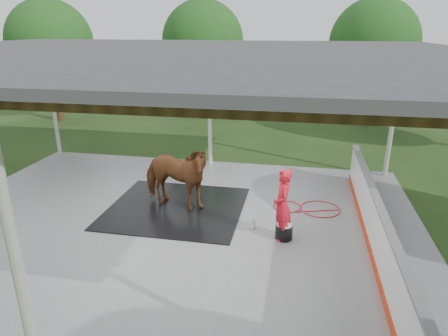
% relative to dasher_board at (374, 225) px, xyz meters
% --- Properties ---
extents(ground, '(100.00, 100.00, 0.00)m').
position_rel_dasher_board_xyz_m(ground, '(-4.60, 0.00, -0.59)').
color(ground, '#1E3814').
extents(concrete_slab, '(12.00, 10.00, 0.05)m').
position_rel_dasher_board_xyz_m(concrete_slab, '(-4.60, 0.00, -0.57)').
color(concrete_slab, slate).
rests_on(concrete_slab, ground).
extents(pavilion_structure, '(12.60, 10.60, 4.05)m').
position_rel_dasher_board_xyz_m(pavilion_structure, '(-4.60, -0.00, 3.37)').
color(pavilion_structure, beige).
rests_on(pavilion_structure, ground).
extents(dasher_board, '(0.16, 8.00, 1.15)m').
position_rel_dasher_board_xyz_m(dasher_board, '(0.00, 0.00, 0.00)').
color(dasher_board, red).
rests_on(dasher_board, concrete_slab).
extents(tree_belt, '(28.00, 28.00, 5.80)m').
position_rel_dasher_board_xyz_m(tree_belt, '(-4.30, 0.90, 3.20)').
color(tree_belt, '#382314').
rests_on(tree_belt, ground).
extents(rubber_mat, '(3.43, 3.22, 0.03)m').
position_rel_dasher_board_xyz_m(rubber_mat, '(-4.70, 1.10, -0.53)').
color(rubber_mat, black).
rests_on(rubber_mat, concrete_slab).
extents(horse, '(2.18, 1.37, 1.71)m').
position_rel_dasher_board_xyz_m(horse, '(-4.70, 1.10, 0.34)').
color(horse, brown).
rests_on(horse, rubber_mat).
extents(handler, '(0.51, 0.67, 1.64)m').
position_rel_dasher_board_xyz_m(handler, '(-1.92, 0.04, 0.28)').
color(handler, red).
rests_on(handler, concrete_slab).
extents(wash_bucket, '(0.38, 0.38, 0.35)m').
position_rel_dasher_board_xyz_m(wash_bucket, '(-1.86, 0.04, -0.36)').
color(wash_bucket, black).
rests_on(wash_bucket, concrete_slab).
extents(soap_bottle_a, '(0.18, 0.18, 0.34)m').
position_rel_dasher_board_xyz_m(soap_bottle_a, '(-2.59, 0.37, -0.37)').
color(soap_bottle_a, silver).
rests_on(soap_bottle_a, concrete_slab).
extents(soap_bottle_b, '(0.10, 0.10, 0.18)m').
position_rel_dasher_board_xyz_m(soap_bottle_b, '(-1.77, 0.17, -0.45)').
color(soap_bottle_b, '#338CD8').
rests_on(soap_bottle_b, concrete_slab).
extents(hose_coil, '(1.73, 1.03, 0.02)m').
position_rel_dasher_board_xyz_m(hose_coil, '(-1.28, 1.73, -0.53)').
color(hose_coil, red).
rests_on(hose_coil, concrete_slab).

